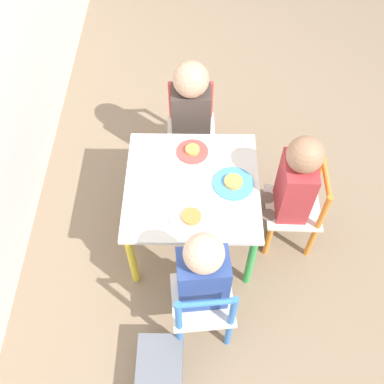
{
  "coord_description": "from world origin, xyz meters",
  "views": [
    {
      "loc": [
        -1.21,
        -0.01,
        2.08
      ],
      "look_at": [
        0.0,
        0.0,
        0.37
      ],
      "focal_mm": 42.0,
      "sensor_mm": 36.0,
      "label": 1
    }
  ],
  "objects_px": {
    "child_front": "(292,186)",
    "plate_left": "(191,218)",
    "kids_table": "(192,191)",
    "storage_bin": "(160,375)",
    "chair_orange": "(297,209)",
    "plate_right": "(192,151)",
    "child_left": "(202,275)",
    "chair_blue": "(203,306)",
    "chair_red": "(191,129)",
    "plate_front": "(233,183)",
    "child_right": "(191,111)"
  },
  "relations": [
    {
      "from": "plate_right",
      "to": "storage_bin",
      "type": "distance_m",
      "value": 1.01
    },
    {
      "from": "plate_right",
      "to": "plate_front",
      "type": "relative_size",
      "value": 0.81
    },
    {
      "from": "child_left",
      "to": "chair_blue",
      "type": "bearing_deg",
      "value": 90.0
    },
    {
      "from": "plate_left",
      "to": "storage_bin",
      "type": "distance_m",
      "value": 0.68
    },
    {
      "from": "child_front",
      "to": "plate_left",
      "type": "xyz_separation_m",
      "value": [
        -0.18,
        0.45,
        0.0
      ]
    },
    {
      "from": "child_right",
      "to": "plate_right",
      "type": "relative_size",
      "value": 4.81
    },
    {
      "from": "storage_bin",
      "to": "chair_blue",
      "type": "bearing_deg",
      "value": -37.63
    },
    {
      "from": "kids_table",
      "to": "plate_front",
      "type": "height_order",
      "value": "plate_front"
    },
    {
      "from": "chair_blue",
      "to": "chair_orange",
      "type": "xyz_separation_m",
      "value": [
        0.5,
        -0.46,
        0.0
      ]
    },
    {
      "from": "child_front",
      "to": "plate_front",
      "type": "xyz_separation_m",
      "value": [
        0.01,
        0.26,
        0.0
      ]
    },
    {
      "from": "chair_blue",
      "to": "chair_orange",
      "type": "relative_size",
      "value": 1.0
    },
    {
      "from": "child_left",
      "to": "kids_table",
      "type": "bearing_deg",
      "value": -90.0
    },
    {
      "from": "kids_table",
      "to": "chair_orange",
      "type": "distance_m",
      "value": 0.53
    },
    {
      "from": "chair_orange",
      "to": "storage_bin",
      "type": "xyz_separation_m",
      "value": [
        -0.73,
        0.64,
        -0.18
      ]
    },
    {
      "from": "chair_red",
      "to": "child_left",
      "type": "distance_m",
      "value": 0.98
    },
    {
      "from": "chair_blue",
      "to": "plate_front",
      "type": "bearing_deg",
      "value": -110.72
    },
    {
      "from": "child_left",
      "to": "plate_right",
      "type": "relative_size",
      "value": 4.79
    },
    {
      "from": "chair_red",
      "to": "plate_front",
      "type": "xyz_separation_m",
      "value": [
        -0.51,
        -0.2,
        0.19
      ]
    },
    {
      "from": "child_left",
      "to": "plate_front",
      "type": "xyz_separation_m",
      "value": [
        0.45,
        -0.14,
        0.01
      ]
    },
    {
      "from": "plate_front",
      "to": "kids_table",
      "type": "bearing_deg",
      "value": 90.0
    },
    {
      "from": "chair_orange",
      "to": "child_right",
      "type": "height_order",
      "value": "child_right"
    },
    {
      "from": "chair_red",
      "to": "chair_blue",
      "type": "bearing_deg",
      "value": -87.71
    },
    {
      "from": "child_front",
      "to": "plate_left",
      "type": "height_order",
      "value": "child_front"
    },
    {
      "from": "kids_table",
      "to": "child_front",
      "type": "bearing_deg",
      "value": -91.37
    },
    {
      "from": "chair_orange",
      "to": "child_front",
      "type": "bearing_deg",
      "value": -90.0
    },
    {
      "from": "chair_orange",
      "to": "plate_left",
      "type": "xyz_separation_m",
      "value": [
        -0.18,
        0.51,
        0.19
      ]
    },
    {
      "from": "child_front",
      "to": "chair_orange",
      "type": "bearing_deg",
      "value": 90.0
    },
    {
      "from": "kids_table",
      "to": "chair_red",
      "type": "xyz_separation_m",
      "value": [
        0.51,
        0.01,
        -0.13
      ]
    },
    {
      "from": "child_front",
      "to": "plate_right",
      "type": "distance_m",
      "value": 0.49
    },
    {
      "from": "plate_left",
      "to": "plate_right",
      "type": "bearing_deg",
      "value": -0.0
    },
    {
      "from": "chair_blue",
      "to": "storage_bin",
      "type": "relative_size",
      "value": 1.63
    },
    {
      "from": "chair_orange",
      "to": "child_left",
      "type": "xyz_separation_m",
      "value": [
        -0.44,
        0.47,
        0.18
      ]
    },
    {
      "from": "chair_blue",
      "to": "chair_orange",
      "type": "bearing_deg",
      "value": -138.62
    },
    {
      "from": "chair_red",
      "to": "child_front",
      "type": "bearing_deg",
      "value": -49.77
    },
    {
      "from": "chair_orange",
      "to": "storage_bin",
      "type": "height_order",
      "value": "chair_orange"
    },
    {
      "from": "child_right",
      "to": "plate_front",
      "type": "relative_size",
      "value": 3.9
    },
    {
      "from": "plate_right",
      "to": "plate_front",
      "type": "height_order",
      "value": "same"
    },
    {
      "from": "chair_orange",
      "to": "plate_front",
      "type": "relative_size",
      "value": 2.73
    },
    {
      "from": "chair_red",
      "to": "child_left",
      "type": "bearing_deg",
      "value": -87.85
    },
    {
      "from": "child_left",
      "to": "child_front",
      "type": "bearing_deg",
      "value": -138.68
    },
    {
      "from": "child_left",
      "to": "storage_bin",
      "type": "xyz_separation_m",
      "value": [
        -0.3,
        0.18,
        -0.36
      ]
    },
    {
      "from": "chair_blue",
      "to": "plate_front",
      "type": "height_order",
      "value": "chair_blue"
    },
    {
      "from": "kids_table",
      "to": "storage_bin",
      "type": "bearing_deg",
      "value": 170.15
    },
    {
      "from": "kids_table",
      "to": "plate_right",
      "type": "bearing_deg",
      "value": 0.0
    },
    {
      "from": "child_left",
      "to": "plate_front",
      "type": "height_order",
      "value": "child_left"
    },
    {
      "from": "chair_red",
      "to": "plate_left",
      "type": "height_order",
      "value": "chair_red"
    },
    {
      "from": "child_right",
      "to": "chair_blue",
      "type": "bearing_deg",
      "value": -87.56
    },
    {
      "from": "plate_left",
      "to": "chair_blue",
      "type": "bearing_deg",
      "value": -170.76
    },
    {
      "from": "chair_red",
      "to": "chair_orange",
      "type": "relative_size",
      "value": 1.0
    },
    {
      "from": "kids_table",
      "to": "chair_orange",
      "type": "xyz_separation_m",
      "value": [
        -0.01,
        -0.51,
        -0.13
      ]
    }
  ]
}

